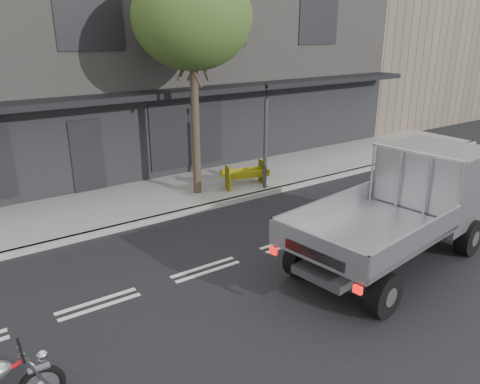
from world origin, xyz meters
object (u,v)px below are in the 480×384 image
traffic_light_pole (265,142)px  flatbed_ute (423,191)px  construction_barrier (249,176)px  street_tree (192,18)px

traffic_light_pole → flatbed_ute: 5.32m
traffic_light_pole → flatbed_ute: bearing=-84.0°
flatbed_ute → construction_barrier: size_ratio=3.98×
street_tree → construction_barrier: size_ratio=4.71×
street_tree → traffic_light_pole: 4.23m
street_tree → traffic_light_pole: size_ratio=1.93×
street_tree → flatbed_ute: street_tree is taller
traffic_light_pole → construction_barrier: 1.21m
construction_barrier → traffic_light_pole: bearing=-37.3°
traffic_light_pole → construction_barrier: bearing=142.7°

